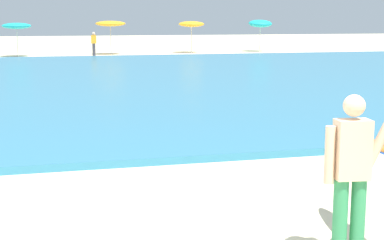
# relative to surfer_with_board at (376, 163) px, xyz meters

# --- Properties ---
(sea) EXTENTS (120.00, 28.00, 0.14)m
(sea) POSITION_rel_surfer_with_board_xyz_m (-1.77, 18.42, -0.96)
(sea) COLOR teal
(sea) RESTS_ON ground
(surfer_with_board) EXTENTS (1.12, 2.62, 1.73)m
(surfer_with_board) POSITION_rel_surfer_with_board_xyz_m (0.00, 0.00, 0.00)
(surfer_with_board) COLOR #338E56
(surfer_with_board) RESTS_ON ground
(beach_umbrella_2) EXTENTS (1.85, 1.85, 2.19)m
(beach_umbrella_2) POSITION_rel_surfer_with_board_xyz_m (-4.61, 34.73, 0.94)
(beach_umbrella_2) COLOR beige
(beach_umbrella_2) RESTS_ON ground
(beach_umbrella_3) EXTENTS (2.03, 2.04, 2.31)m
(beach_umbrella_3) POSITION_rel_surfer_with_board_xyz_m (1.51, 35.60, 1.07)
(beach_umbrella_3) COLOR beige
(beach_umbrella_3) RESTS_ON ground
(beach_umbrella_4) EXTENTS (1.84, 1.85, 2.28)m
(beach_umbrella_4) POSITION_rel_surfer_with_board_xyz_m (7.38, 36.27, 1.01)
(beach_umbrella_4) COLOR beige
(beach_umbrella_4) RESTS_ON ground
(beach_umbrella_5) EXTENTS (1.74, 1.78, 2.42)m
(beach_umbrella_5) POSITION_rel_surfer_with_board_xyz_m (12.72, 36.51, 1.03)
(beach_umbrella_5) COLOR beige
(beach_umbrella_5) RESTS_ON ground
(beachgoer_near_row_right) EXTENTS (0.32, 0.20, 1.58)m
(beachgoer_near_row_right) POSITION_rel_surfer_with_board_xyz_m (0.21, 33.96, -0.19)
(beachgoer_near_row_right) COLOR #383842
(beachgoer_near_row_right) RESTS_ON ground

